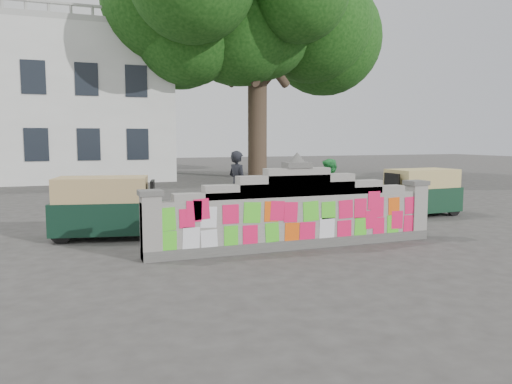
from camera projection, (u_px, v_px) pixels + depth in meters
ground at (296, 248)px, 10.49m from camera, size 100.00×100.00×0.00m
parapet_wall at (297, 213)px, 10.40m from camera, size 6.48×0.44×2.01m
building at (16, 108)px, 28.03m from camera, size 16.00×10.00×8.90m
shade_tree at (257, 21)px, 28.38m from camera, size 12.00×10.00×12.00m
cyclist_bike at (238, 207)px, 12.92m from camera, size 2.05×1.28×1.02m
cyclist_rider at (238, 194)px, 12.88m from camera, size 0.60×0.73×1.73m
pedestrian at (330, 192)px, 13.15m from camera, size 0.92×1.03×1.76m
rickshaw_left at (105, 207)px, 11.44m from camera, size 2.63×1.62×1.41m
rickshaw_right at (420, 191)px, 14.84m from camera, size 2.53×1.27×1.38m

